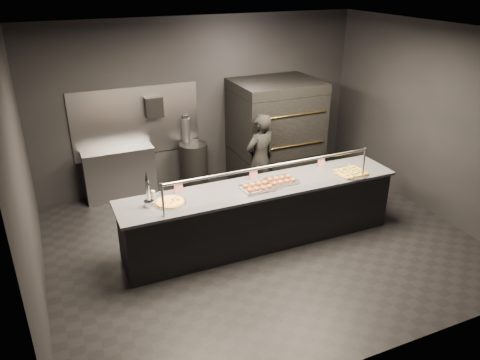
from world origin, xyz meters
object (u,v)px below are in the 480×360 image
Objects in this scene: pizza_oven at (275,132)px; beer_tap at (148,196)px; trash_bin at (194,166)px; round_pizza at (170,202)px; prep_shelf at (120,174)px; slider_tray_a at (257,187)px; towel_dispenser at (154,107)px; worker at (260,160)px; slider_tray_b at (281,181)px; service_counter at (261,214)px; square_pizza at (351,172)px; fire_extinguisher at (186,130)px.

beer_tap is (-2.80, -1.86, 0.10)m from pizza_oven.
beer_tap is 2.63m from trash_bin.
round_pizza is at bearing -6.21° from beer_tap.
prep_shelf is 2.86m from slider_tray_a.
worker is at bearing -39.95° from towel_dispenser.
pizza_oven is at bearing 36.78° from round_pizza.
prep_shelf is at bearing -42.25° from worker.
towel_dispenser is 2.51m from beer_tap.
slider_tray_a is at bearing -85.44° from trash_bin.
worker is (2.15, -1.14, 0.34)m from prep_shelf.
slider_tray_b is at bearing -50.64° from prep_shelf.
pizza_oven is at bearing 57.73° from service_counter.
worker is (0.55, 1.18, 0.33)m from service_counter.
worker is (1.45, -1.21, -0.76)m from towel_dispenser.
pizza_oven is 2.88m from prep_shelf.
square_pizza is at bearing -3.52° from beer_tap.
pizza_oven is 4.02× the size of slider_tray_a.
worker is (-0.65, -0.72, -0.17)m from pizza_oven.
slider_tray_b reaches higher than trash_bin.
service_counter reaches higher than slider_tray_a.
beer_tap reaches higher than round_pizza.
prep_shelf is at bearing 124.59° from service_counter.
worker is at bearing -28.03° from prep_shelf.
towel_dispenser reaches higher than slider_tray_a.
prep_shelf is 2.38× the size of fire_extinguisher.
service_counter is at bearing -55.41° from prep_shelf.
prep_shelf is 2.37× the size of slider_tray_b.
towel_dispenser is 1.30m from trash_bin.
trash_bin is (0.62, -0.17, -1.13)m from towel_dispenser.
pizza_oven is at bearing 33.62° from beer_tap.
service_counter is 0.50m from slider_tray_a.
pizza_oven reaches higher than square_pizza.
worker reaches higher than beer_tap.
service_counter is 1.34m from worker.
fire_extinguisher is at bearing 3.66° from prep_shelf.
round_pizza is (0.27, -0.03, -0.13)m from beer_tap.
pizza_oven is at bearing -8.54° from prep_shelf.
slider_tray_b is at bearing -0.32° from round_pizza.
trash_bin is at bearing 64.58° from round_pizza.
towel_dispenser is at bearing 5.71° from prep_shelf.
pizza_oven reaches higher than fire_extinguisher.
slider_tray_a is 0.94× the size of slider_tray_b.
pizza_oven is 3.85× the size of beer_tap.
service_counter is at bearing -122.27° from pizza_oven.
beer_tap is 1.51m from slider_tray_a.
square_pizza is (2.73, -0.16, 0.00)m from round_pizza.
pizza_oven is 2.10m from slider_tray_b.
slider_tray_a is 0.30× the size of worker.
beer_tap is at bearing 178.74° from service_counter.
service_counter is 1.42m from round_pizza.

